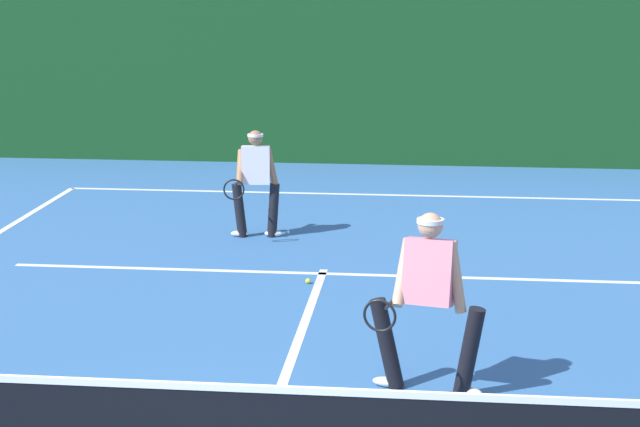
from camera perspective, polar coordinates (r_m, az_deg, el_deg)
The scene contains 7 objects.
court_line_baseline_far at distance 18.10m, azimuth 1.69°, elevation 1.05°, with size 9.82×0.10×0.01m, color white.
court_line_service at distance 13.38m, azimuth 0.13°, elevation -3.24°, with size 8.01×0.10×0.01m, color white.
court_line_centre at distance 10.54m, azimuth -1.54°, elevation -7.80°, with size 0.10×6.40×0.01m, color white.
player_near at distance 9.49m, azimuth 5.82°, elevation -4.37°, with size 1.08×0.85×1.67m.
player_far at distance 15.06m, azimuth -3.49°, elevation 1.85°, with size 0.75×0.88×1.54m.
tennis_ball at distance 12.96m, azimuth -0.64°, elevation -3.65°, with size 0.07×0.07×0.07m, color #D1E033.
back_fence_windscreen at distance 20.75m, azimuth 2.33°, elevation 7.14°, with size 20.58×0.12×3.28m, color #14441D.
Camera 1 is at (1.29, -6.57, 3.74)m, focal length 59.53 mm.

